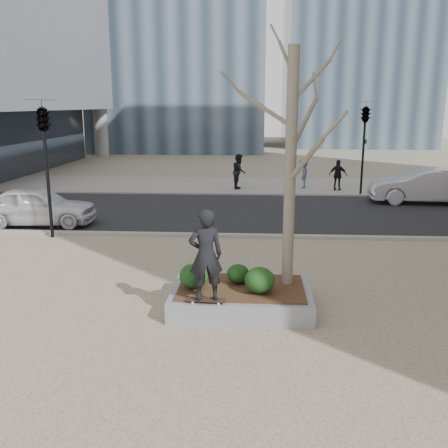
# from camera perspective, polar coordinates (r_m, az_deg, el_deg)

# --- Properties ---
(ground) EXTENTS (120.00, 120.00, 0.00)m
(ground) POSITION_cam_1_polar(r_m,az_deg,el_deg) (11.13, -3.26, -9.40)
(ground) COLOR tan
(ground) RESTS_ON ground
(street) EXTENTS (60.00, 8.00, 0.02)m
(street) POSITION_cam_1_polar(r_m,az_deg,el_deg) (20.67, 0.01, 1.42)
(street) COLOR black
(street) RESTS_ON ground
(far_sidewalk) EXTENTS (60.00, 6.00, 0.02)m
(far_sidewalk) POSITION_cam_1_polar(r_m,az_deg,el_deg) (27.55, 0.92, 4.45)
(far_sidewalk) COLOR gray
(far_sidewalk) RESTS_ON ground
(planter) EXTENTS (3.00, 2.00, 0.45)m
(planter) POSITION_cam_1_polar(r_m,az_deg,el_deg) (10.98, 1.97, -8.46)
(planter) COLOR gray
(planter) RESTS_ON ground
(planter_mulch) EXTENTS (2.70, 1.70, 0.04)m
(planter_mulch) POSITION_cam_1_polar(r_m,az_deg,el_deg) (10.89, 1.98, -7.26)
(planter_mulch) COLOR #382314
(planter_mulch) RESTS_ON planter
(sycamore_tree) EXTENTS (2.80, 2.80, 6.60)m
(sycamore_tree) POSITION_cam_1_polar(r_m,az_deg,el_deg) (10.52, 7.72, 10.45)
(sycamore_tree) COLOR gray
(sycamore_tree) RESTS_ON planter_mulch
(shrub_left) EXTENTS (0.63, 0.63, 0.54)m
(shrub_left) POSITION_cam_1_polar(r_m,az_deg,el_deg) (10.73, -3.45, -5.94)
(shrub_left) COLOR #103413
(shrub_left) RESTS_ON planter_mulch
(shrub_middle) EXTENTS (0.50, 0.50, 0.42)m
(shrub_middle) POSITION_cam_1_polar(r_m,az_deg,el_deg) (11.03, 1.63, -5.70)
(shrub_middle) COLOR #123913
(shrub_middle) RESTS_ON planter_mulch
(shrub_right) EXTENTS (0.64, 0.64, 0.54)m
(shrub_right) POSITION_cam_1_polar(r_m,az_deg,el_deg) (10.49, 4.09, -6.42)
(shrub_right) COLOR #193C13
(shrub_right) RESTS_ON planter_mulch
(skateboard) EXTENTS (0.79, 0.23, 0.08)m
(skateboard) POSITION_cam_1_polar(r_m,az_deg,el_deg) (10.13, -2.06, -8.79)
(skateboard) COLOR black
(skateboard) RESTS_ON planter
(skateboarder) EXTENTS (0.76, 0.59, 1.85)m
(skateboarder) POSITION_cam_1_polar(r_m,az_deg,el_deg) (9.80, -2.11, -3.57)
(skateboarder) COLOR black
(skateboarder) RESTS_ON skateboard
(police_car) EXTENTS (4.26, 1.94, 1.42)m
(police_car) POSITION_cam_1_polar(r_m,az_deg,el_deg) (19.42, -20.56, 1.93)
(police_car) COLOR silver
(police_car) RESTS_ON street
(car_silver) EXTENTS (4.85, 2.02, 1.56)m
(car_silver) POSITION_cam_1_polar(r_m,az_deg,el_deg) (24.07, 21.92, 4.07)
(car_silver) COLOR #AAACB3
(car_silver) RESTS_ON street
(pedestrian_a) EXTENTS (0.70, 0.89, 1.82)m
(pedestrian_a) POSITION_cam_1_polar(r_m,az_deg,el_deg) (26.30, 1.74, 6.04)
(pedestrian_a) COLOR black
(pedestrian_a) RESTS_ON far_sidewalk
(pedestrian_b) EXTENTS (0.71, 1.07, 1.54)m
(pedestrian_b) POSITION_cam_1_polar(r_m,az_deg,el_deg) (26.76, 9.06, 5.71)
(pedestrian_b) COLOR #3F4F71
(pedestrian_b) RESTS_ON far_sidewalk
(pedestrian_c) EXTENTS (1.00, 0.70, 1.58)m
(pedestrian_c) POSITION_cam_1_polar(r_m,az_deg,el_deg) (26.35, 12.90, 5.47)
(pedestrian_c) COLOR black
(pedestrian_c) RESTS_ON far_sidewalk
(traffic_light_near) EXTENTS (0.60, 2.48, 4.50)m
(traffic_light_near) POSITION_cam_1_polar(r_m,az_deg,el_deg) (17.29, -19.57, 5.81)
(traffic_light_near) COLOR black
(traffic_light_near) RESTS_ON ground
(traffic_light_far) EXTENTS (0.60, 2.48, 4.50)m
(traffic_light_far) POSITION_cam_1_polar(r_m,az_deg,el_deg) (25.41, 15.64, 8.29)
(traffic_light_far) COLOR black
(traffic_light_far) RESTS_ON ground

